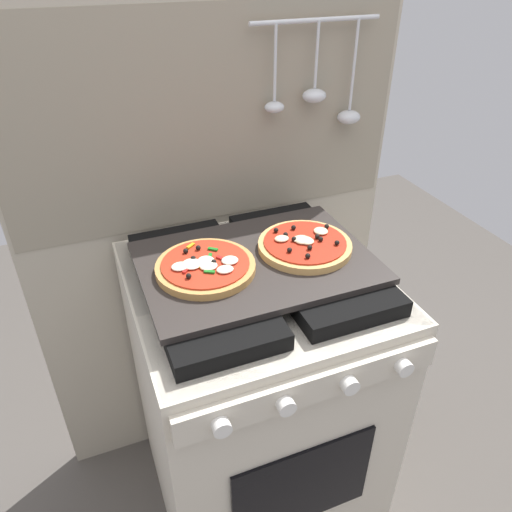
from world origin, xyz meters
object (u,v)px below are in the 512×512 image
at_px(baking_tray, 256,262).
at_px(pizza_left, 205,266).
at_px(stove, 256,395).
at_px(pizza_right, 305,245).

xyz_separation_m(baking_tray, pizza_left, (-0.12, 0.00, 0.02)).
bearing_deg(stove, pizza_left, 179.07).
xyz_separation_m(stove, pizza_right, (0.13, 0.00, 0.48)).
bearing_deg(pizza_left, stove, -0.93).
xyz_separation_m(stove, baking_tray, (0.00, 0.00, 0.46)).
distance_m(pizza_left, pizza_right, 0.25).
bearing_deg(baking_tray, pizza_right, 0.57).
height_order(stove, pizza_left, pizza_left).
distance_m(stove, pizza_right, 0.49).
height_order(stove, baking_tray, baking_tray).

